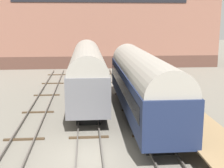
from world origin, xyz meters
The scene contains 9 objects.
ground_plane centered at (0.00, 0.00, 0.00)m, with size 200.00×200.00×0.00m, color #6B665B.
track_left centered at (-4.15, 0.00, 0.14)m, with size 2.60×60.00×0.26m.
track_middle centered at (0.00, 0.00, 0.14)m, with size 2.60×60.00×0.26m.
track_right centered at (4.15, 0.00, 0.14)m, with size 2.60×60.00×0.26m.
train_car_grey centered at (0.00, 12.36, 3.00)m, with size 3.10×17.39×5.29m.
train_car_navy centered at (4.15, 6.94, 2.92)m, with size 3.14×17.65×5.18m.
station_platform centered at (6.89, 2.70, 0.98)m, with size 2.84×13.63×1.06m.
bench centered at (6.69, 5.03, 1.55)m, with size 1.40×0.40×0.91m.
warehouse_building centered at (2.22, 38.91, 9.76)m, with size 38.01×13.14×19.51m.
Camera 1 is at (-0.09, -16.27, 7.58)m, focal length 50.00 mm.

